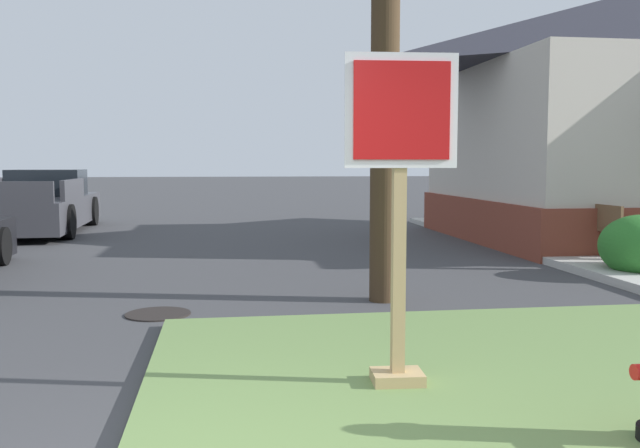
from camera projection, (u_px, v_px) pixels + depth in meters
grass_corner_patch at (534, 384)px, 4.91m from camera, size 5.63×4.58×0.08m
stop_sign at (399, 222)px, 4.69m from camera, size 0.78×0.30×2.31m
manhole_cover at (158, 314)px, 7.32m from camera, size 0.70×0.70×0.02m
pickup_truck_charcoal at (42, 206)px, 16.08m from camera, size 2.18×5.63×1.48m
street_bench at (600, 227)px, 11.22m from camera, size 0.51×1.46×0.85m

